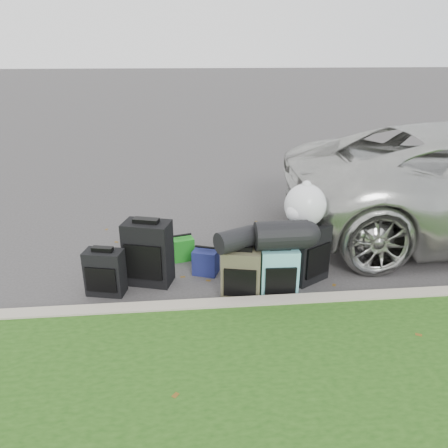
{
  "coord_description": "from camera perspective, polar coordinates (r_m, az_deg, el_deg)",
  "views": [
    {
      "loc": [
        -0.6,
        -4.95,
        2.64
      ],
      "look_at": [
        -0.1,
        0.2,
        0.55
      ],
      "focal_mm": 35.0,
      "sensor_mm": 36.0,
      "label": 1
    }
  ],
  "objects": [
    {
      "name": "ground",
      "position": [
        5.64,
        1.21,
        -5.91
      ],
      "size": [
        120.0,
        120.0,
        0.0
      ],
      "primitive_type": "plane",
      "color": "#383535",
      "rests_on": "ground"
    },
    {
      "name": "curb",
      "position": [
        4.75,
        2.64,
        -10.74
      ],
      "size": [
        120.0,
        0.18,
        0.15
      ],
      "primitive_type": "cube",
      "color": "#9E937F",
      "rests_on": "ground"
    },
    {
      "name": "suitcase_small_black",
      "position": [
        5.18,
        -15.27,
        -6.11
      ],
      "size": [
        0.47,
        0.33,
        0.53
      ],
      "primitive_type": "cube",
      "rotation": [
        0.0,
        0.0,
        -0.23
      ],
      "color": "black",
      "rests_on": "ground"
    },
    {
      "name": "suitcase_large_black_left",
      "position": [
        5.26,
        -9.86,
        -3.74
      ],
      "size": [
        0.61,
        0.46,
        0.77
      ],
      "primitive_type": "cube",
      "rotation": [
        0.0,
        0.0,
        -0.29
      ],
      "color": "black",
      "rests_on": "ground"
    },
    {
      "name": "suitcase_olive",
      "position": [
        4.91,
        2.27,
        -6.57
      ],
      "size": [
        0.48,
        0.36,
        0.59
      ],
      "primitive_type": "cube",
      "rotation": [
        0.0,
        0.0,
        -0.23
      ],
      "color": "#3A3826",
      "rests_on": "ground"
    },
    {
      "name": "suitcase_teal",
      "position": [
        4.97,
        7.16,
        -6.36
      ],
      "size": [
        0.42,
        0.26,
        0.59
      ],
      "primitive_type": "cube",
      "rotation": [
        0.0,
        0.0,
        -0.04
      ],
      "color": "#559A9C",
      "rests_on": "ground"
    },
    {
      "name": "suitcase_large_black_right",
      "position": [
        5.35,
        11.0,
        -3.8
      ],
      "size": [
        0.54,
        0.48,
        0.7
      ],
      "primitive_type": "cube",
      "rotation": [
        0.0,
        0.0,
        0.55
      ],
      "color": "black",
      "rests_on": "ground"
    },
    {
      "name": "tote_green",
      "position": [
        5.86,
        -5.41,
        -3.2
      ],
      "size": [
        0.32,
        0.28,
        0.31
      ],
      "primitive_type": "cube",
      "rotation": [
        0.0,
        0.0,
        0.26
      ],
      "color": "#1C821D",
      "rests_on": "ground"
    },
    {
      "name": "tote_navy",
      "position": [
        5.48,
        -2.39,
        -4.93
      ],
      "size": [
        0.36,
        0.32,
        0.32
      ],
      "primitive_type": "cube",
      "rotation": [
        0.0,
        0.0,
        -0.35
      ],
      "color": "navy",
      "rests_on": "ground"
    },
    {
      "name": "duffel_left",
      "position": [
        4.74,
        1.63,
        -2.04
      ],
      "size": [
        0.51,
        0.42,
        0.24
      ],
      "primitive_type": "cylinder",
      "rotation": [
        0.0,
        1.57,
        0.46
      ],
      "color": "black",
      "rests_on": "suitcase_olive"
    },
    {
      "name": "duffel_right",
      "position": [
        4.78,
        7.5,
        -1.47
      ],
      "size": [
        0.58,
        0.33,
        0.32
      ],
      "primitive_type": "cylinder",
      "rotation": [
        0.0,
        1.57,
        0.02
      ],
      "color": "black",
      "rests_on": "suitcase_teal"
    },
    {
      "name": "trash_bag",
      "position": [
        5.16,
        10.56,
        2.41
      ],
      "size": [
        0.49,
        0.49,
        0.49
      ],
      "primitive_type": "sphere",
      "color": "white",
      "rests_on": "suitcase_large_black_right"
    }
  ]
}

